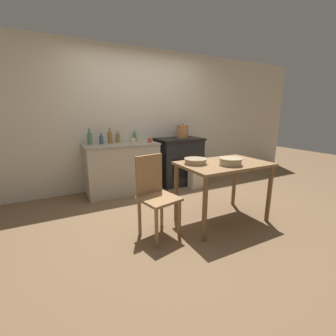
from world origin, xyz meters
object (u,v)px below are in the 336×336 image
Objects in this scene: mixing_bowl_large at (195,161)px; bottle_center_left at (101,140)px; cup_center_right at (133,141)px; work_table at (223,171)px; bottle_mid_left at (90,138)px; stove at (179,161)px; bottle_left at (110,137)px; bottle_center at (118,138)px; mixing_bowl_small at (231,161)px; chair at (155,193)px; cup_mid_right at (150,140)px; bottle_far_left at (135,137)px; stock_pot at (183,131)px; flour_sack at (196,178)px.

mixing_bowl_large is 1.49× the size of bottle_center_left.
mixing_bowl_large is 2.82× the size of cup_center_right.
bottle_mid_left is at bearing 126.83° from work_table.
bottle_mid_left reaches higher than stove.
bottle_center_left reaches higher than stove.
bottle_left is 1.31× the size of bottle_center.
bottle_mid_left is (-1.33, 1.94, 0.15)m from mixing_bowl_small.
bottle_mid_left reaches higher than chair.
cup_mid_right is (0.56, 1.47, 0.42)m from chair.
bottle_mid_left is 0.19m from bottle_center_left.
cup_mid_right is at bearing -65.48° from bottle_far_left.
cup_mid_right is (0.33, 0.05, -0.01)m from cup_center_right.
bottle_left is at bearing -7.58° from bottle_mid_left.
work_table is 1.99m from bottle_far_left.
stock_pot reaches higher than bottle_mid_left.
bottle_mid_left reaches higher than bottle_center_left.
mixing_bowl_small is at bearing -100.50° from stove.
mixing_bowl_large is (-0.36, 0.12, 0.15)m from work_table.
work_table is at bearing -100.62° from stove.
chair is at bearing -86.79° from bottle_left.
stock_pot is 1.32× the size of bottle_center.
bottle_left reaches higher than bottle_far_left.
bottle_left reaches higher than mixing_bowl_large.
bottle_center reaches higher than flour_sack.
bottle_far_left is at bearing 146.90° from flour_sack.
cup_mid_right is at bearing -168.80° from stock_pot.
work_table is 4.05× the size of mixing_bowl_small.
mixing_bowl_small is 1.35× the size of bottle_center.
stove is at bearing 79.38° from work_table.
bottle_center_left is (0.18, -0.06, -0.03)m from bottle_mid_left.
stock_pot is 1.28m from bottle_center.
bottle_mid_left reaches higher than bottle_far_left.
chair is at bearing -177.25° from mixing_bowl_large.
work_table is at bearing 80.92° from mixing_bowl_small.
bottle_far_left reaches higher than work_table.
stove is 1.13m from cup_center_right.
mixing_bowl_small is 1.03× the size of bottle_left.
mixing_bowl_small is at bearing -99.08° from work_table.
bottle_mid_left is (-1.35, 1.80, 0.32)m from work_table.
cup_center_right is at bearing -171.46° from cup_mid_right.
flour_sack is at bearing -71.23° from stove.
cup_mid_right is (-0.36, 1.55, 0.25)m from work_table.
bottle_left reaches higher than work_table.
flour_sack is 4.68× the size of cup_mid_right.
cup_mid_right is at bearing 101.42° from mixing_bowl_small.
mixing_bowl_large is 1.38× the size of bottle_center.
chair is 3.48× the size of bottle_left.
stock_pot is at bearing 64.26° from mixing_bowl_large.
cup_center_right is at bearing -170.06° from stove.
bottle_center is at bearing 5.01° from bottle_mid_left.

